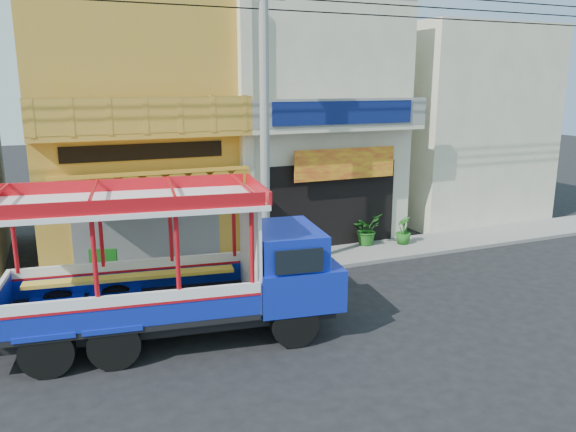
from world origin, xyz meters
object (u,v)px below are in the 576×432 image
object	(u,v)px
green_sign	(104,272)
potted_plant_c	(403,230)
utility_pole	(269,98)
potted_plant_a	(367,229)
songthaew_truck	(195,266)

from	to	relation	value
green_sign	potted_plant_c	xyz separation A→B (m)	(9.73, 0.56, 0.01)
utility_pole	potted_plant_a	size ratio (longest dim) A/B	26.35
songthaew_truck	potted_plant_a	distance (m)	8.34
songthaew_truck	green_sign	size ratio (longest dim) A/B	6.86
songthaew_truck	green_sign	bearing A→B (deg)	114.26
potted_plant_a	potted_plant_c	size ratio (longest dim) A/B	1.14
green_sign	potted_plant_a	distance (m)	8.59
songthaew_truck	potted_plant_c	distance (m)	9.17
utility_pole	green_sign	bearing A→B (deg)	175.31
utility_pole	potted_plant_c	world-z (taller)	utility_pole
utility_pole	potted_plant_a	xyz separation A→B (m)	(3.98, 1.34, -4.38)
songthaew_truck	potted_plant_c	world-z (taller)	songthaew_truck
green_sign	potted_plant_c	world-z (taller)	green_sign
green_sign	potted_plant_c	distance (m)	9.75
potted_plant_a	potted_plant_c	bearing A→B (deg)	-39.65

